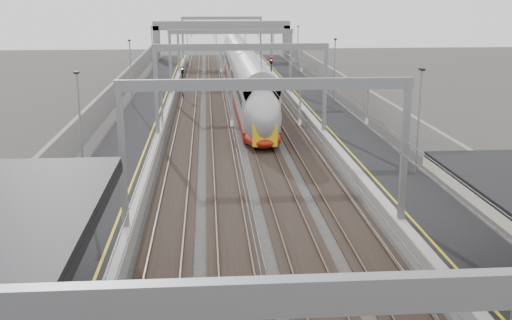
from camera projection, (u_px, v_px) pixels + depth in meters
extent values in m
cube|color=black|center=(139.00, 132.00, 51.02)|extent=(4.00, 120.00, 1.00)
cube|color=black|center=(338.00, 129.00, 52.21)|extent=(4.00, 120.00, 1.00)
cube|color=black|center=(184.00, 137.00, 51.40)|extent=(2.40, 140.00, 0.08)
cube|color=brown|center=(175.00, 136.00, 51.32)|extent=(0.07, 140.00, 0.14)
cube|color=brown|center=(193.00, 135.00, 51.43)|extent=(0.07, 140.00, 0.14)
cube|color=black|center=(221.00, 136.00, 51.62)|extent=(2.40, 140.00, 0.08)
cube|color=brown|center=(212.00, 135.00, 51.54)|extent=(0.07, 140.00, 0.14)
cube|color=brown|center=(230.00, 135.00, 51.65)|extent=(0.07, 140.00, 0.14)
cube|color=black|center=(258.00, 135.00, 51.84)|extent=(2.40, 140.00, 0.08)
cube|color=brown|center=(249.00, 134.00, 51.77)|extent=(0.07, 140.00, 0.14)
cube|color=brown|center=(267.00, 134.00, 51.87)|extent=(0.07, 140.00, 0.14)
cube|color=black|center=(295.00, 135.00, 52.06)|extent=(2.40, 140.00, 0.08)
cube|color=brown|center=(286.00, 134.00, 51.99)|extent=(0.07, 140.00, 0.14)
cube|color=brown|center=(304.00, 134.00, 52.09)|extent=(0.07, 140.00, 0.14)
cube|color=gray|center=(406.00, 292.00, 8.40)|extent=(13.00, 0.25, 0.50)
cube|color=gray|center=(122.00, 155.00, 28.00)|extent=(0.28, 0.28, 6.60)
cube|color=gray|center=(405.00, 150.00, 28.93)|extent=(0.28, 0.28, 6.60)
cube|color=gray|center=(266.00, 84.00, 27.70)|extent=(13.00, 0.25, 0.50)
cube|color=gray|center=(156.00, 89.00, 47.30)|extent=(0.28, 0.28, 6.60)
cube|color=gray|center=(325.00, 88.00, 48.23)|extent=(0.28, 0.28, 6.60)
cube|color=gray|center=(241.00, 47.00, 47.00)|extent=(13.00, 0.25, 0.50)
cube|color=gray|center=(170.00, 62.00, 66.60)|extent=(0.28, 0.28, 6.60)
cube|color=gray|center=(291.00, 61.00, 67.53)|extent=(0.28, 0.28, 6.60)
cube|color=gray|center=(231.00, 32.00, 66.30)|extent=(13.00, 0.25, 0.50)
cube|color=gray|center=(178.00, 46.00, 85.90)|extent=(0.28, 0.28, 6.60)
cube|color=gray|center=(272.00, 46.00, 86.83)|extent=(0.28, 0.28, 6.60)
cube|color=gray|center=(225.00, 23.00, 85.60)|extent=(13.00, 0.25, 0.50)
cube|color=gray|center=(183.00, 38.00, 103.27)|extent=(0.28, 0.28, 6.60)
cube|color=gray|center=(261.00, 37.00, 104.20)|extent=(0.28, 0.28, 6.60)
cube|color=gray|center=(222.00, 18.00, 102.97)|extent=(13.00, 0.25, 0.50)
cylinder|color=#262628|center=(184.00, 62.00, 54.85)|extent=(0.03, 140.00, 0.03)
cylinder|color=#262628|center=(219.00, 62.00, 55.07)|extent=(0.03, 140.00, 0.03)
cylinder|color=#262628|center=(254.00, 61.00, 55.29)|extent=(0.03, 140.00, 0.03)
cylinder|color=#262628|center=(288.00, 61.00, 55.52)|extent=(0.03, 140.00, 0.03)
cube|color=gray|center=(222.00, 25.00, 103.26)|extent=(22.00, 2.20, 1.40)
cube|color=gray|center=(157.00, 45.00, 103.26)|extent=(1.00, 2.20, 6.20)
cube|color=gray|center=(286.00, 44.00, 104.82)|extent=(1.00, 2.20, 6.20)
cube|color=gray|center=(98.00, 119.00, 50.51)|extent=(0.30, 120.00, 3.20)
cube|color=gray|center=(377.00, 115.00, 52.17)|extent=(0.30, 120.00, 3.20)
cube|color=maroon|center=(251.00, 110.00, 59.75)|extent=(2.83, 24.12, 0.84)
cube|color=#A4A4AA|center=(251.00, 89.00, 59.25)|extent=(2.83, 24.12, 3.15)
cube|color=black|center=(258.00, 133.00, 51.69)|extent=(2.10, 2.52, 0.52)
cube|color=maroon|center=(238.00, 77.00, 83.43)|extent=(2.83, 24.12, 0.84)
cube|color=#A4A4AA|center=(238.00, 62.00, 82.93)|extent=(2.83, 24.12, 3.15)
cube|color=black|center=(242.00, 89.00, 75.37)|extent=(2.10, 2.52, 0.52)
ellipsoid|color=#A4A4AA|center=(262.00, 117.00, 47.49)|extent=(2.83, 5.45, 4.40)
cube|color=yellow|center=(265.00, 136.00, 45.55)|extent=(1.78, 0.12, 1.57)
cube|color=black|center=(264.00, 113.00, 45.61)|extent=(1.68, 0.60, 0.98)
cylinder|color=black|center=(183.00, 85.00, 70.16)|extent=(0.12, 0.12, 3.00)
cube|color=black|center=(182.00, 70.00, 69.76)|extent=(0.32, 0.22, 0.75)
sphere|color=#0CE526|center=(182.00, 69.00, 69.59)|extent=(0.16, 0.16, 0.16)
cylinder|color=black|center=(255.00, 77.00, 76.86)|extent=(0.12, 0.12, 3.00)
cube|color=black|center=(255.00, 63.00, 76.46)|extent=(0.32, 0.22, 0.75)
sphere|color=red|center=(255.00, 62.00, 76.29)|extent=(0.16, 0.16, 0.16)
cylinder|color=black|center=(271.00, 74.00, 79.28)|extent=(0.12, 0.12, 3.00)
cube|color=black|center=(271.00, 61.00, 78.87)|extent=(0.32, 0.22, 0.75)
sphere|color=red|center=(271.00, 60.00, 78.71)|extent=(0.16, 0.16, 0.16)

